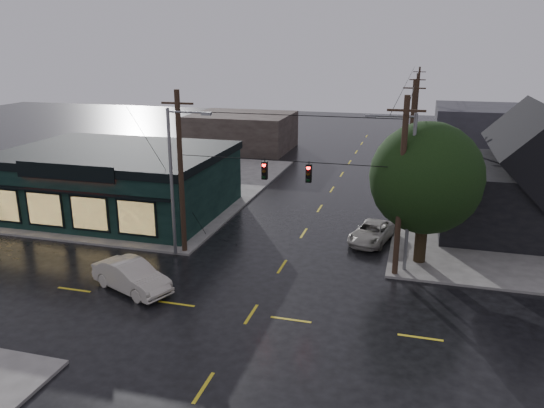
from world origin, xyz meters
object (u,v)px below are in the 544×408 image
(corner_tree, at_px, (426,178))
(sedan_cream, at_px, (132,276))
(utility_pole_ne, at_px, (394,276))
(suv_silver, at_px, (372,233))
(utility_pole_nw, at_px, (185,252))

(corner_tree, xyz_separation_m, sedan_cream, (-14.76, -7.90, -4.47))
(corner_tree, relative_size, utility_pole_ne, 0.83)
(sedan_cream, distance_m, suv_silver, 15.89)
(sedan_cream, bearing_deg, utility_pole_ne, -44.16)
(utility_pole_nw, distance_m, sedan_cream, 5.76)
(corner_tree, bearing_deg, sedan_cream, -151.86)
(utility_pole_ne, bearing_deg, utility_pole_nw, 180.00)
(sedan_cream, bearing_deg, suv_silver, -24.31)
(utility_pole_nw, relative_size, suv_silver, 2.17)
(utility_pole_nw, height_order, utility_pole_ne, same)
(utility_pole_nw, xyz_separation_m, utility_pole_ne, (13.00, 0.00, 0.00))
(corner_tree, xyz_separation_m, utility_pole_nw, (-14.31, -2.21, -5.28))
(utility_pole_ne, relative_size, suv_silver, 2.17)
(corner_tree, relative_size, utility_pole_nw, 0.83)
(corner_tree, distance_m, sedan_cream, 17.33)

